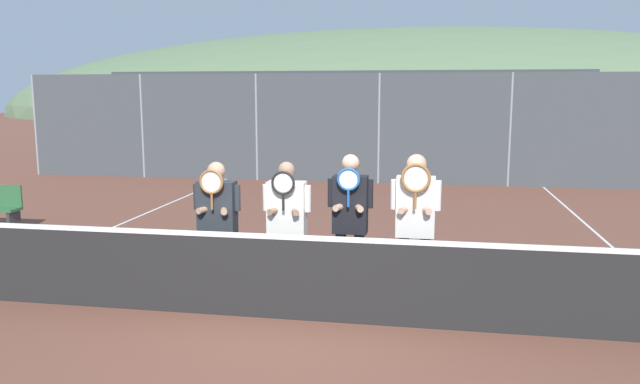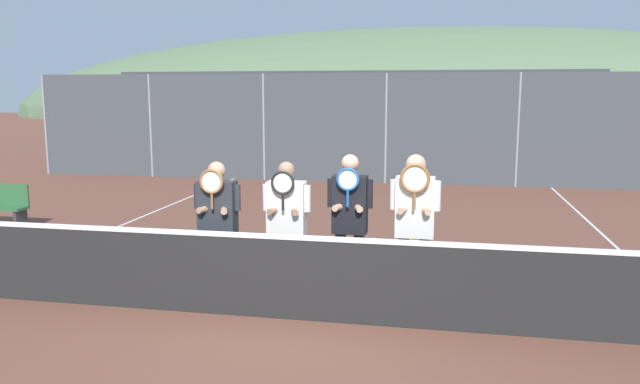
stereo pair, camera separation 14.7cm
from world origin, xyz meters
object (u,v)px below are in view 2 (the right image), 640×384
Objects in this scene: player_rightmost at (415,218)px; car_left_of_center at (398,143)px; car_far_left at (237,141)px; car_center at (573,146)px; player_leftmost at (217,217)px; player_center_right at (350,218)px; player_center_left at (287,220)px.

car_left_of_center is at bearing 95.13° from player_rightmost.
player_rightmost is at bearing -62.77° from car_far_left.
car_center is at bearing 1.32° from car_left_of_center.
car_left_of_center is at bearing 2.21° from car_far_left.
player_center_right reaches higher than player_leftmost.
car_center is (4.09, 12.66, -0.17)m from player_rightmost.
car_center is (6.49, 12.63, -0.09)m from player_leftmost.
car_left_of_center is at bearing 88.12° from player_center_left.
player_rightmost reaches higher than player_center_right.
player_leftmost is at bearing -72.21° from car_far_left.
car_left_of_center is (0.41, 12.46, -0.07)m from player_center_left.
car_far_left is (-4.81, 12.26, -0.07)m from player_center_left.
car_center is (5.63, 12.58, -0.08)m from player_center_left.
player_center_right is 12.44m from car_left_of_center.
player_rightmost is at bearing -7.67° from player_center_right.
player_center_left is at bearing 177.31° from player_rightmost.
player_center_right is at bearing 2.81° from player_leftmost.
player_rightmost is 0.41× the size of car_left_of_center.
car_far_left reaches higher than player_center_left.
car_far_left is (-3.95, 12.31, -0.08)m from player_leftmost.
car_left_of_center is (1.27, 12.51, -0.08)m from player_leftmost.
player_center_right is at bearing 172.33° from player_rightmost.
player_center_right is at bearing -111.18° from car_center.
player_center_left is 13.79m from car_center.
car_far_left is at bearing 114.52° from player_center_right.
car_left_of_center reaches higher than player_center_left.
car_center is at bearing 1.77° from car_far_left.
car_left_of_center is at bearing 84.19° from player_leftmost.
player_center_right is 0.41× the size of car_left_of_center.
player_rightmost reaches higher than player_leftmost.
car_far_left reaches higher than car_center.
player_leftmost is 0.38× the size of car_left_of_center.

